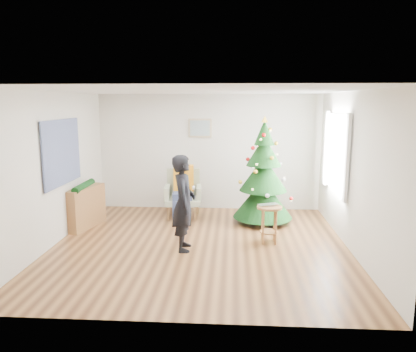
# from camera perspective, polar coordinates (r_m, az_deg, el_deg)

# --- Properties ---
(floor) EXTENTS (5.00, 5.00, 0.00)m
(floor) POSITION_cam_1_polar(r_m,az_deg,el_deg) (7.06, -1.14, -9.68)
(floor) COLOR brown
(floor) RESTS_ON ground
(ceiling) EXTENTS (5.00, 5.00, 0.00)m
(ceiling) POSITION_cam_1_polar(r_m,az_deg,el_deg) (6.64, -1.22, 11.90)
(ceiling) COLOR white
(ceiling) RESTS_ON wall_back
(wall_back) EXTENTS (5.00, 0.00, 5.00)m
(wall_back) POSITION_cam_1_polar(r_m,az_deg,el_deg) (9.20, 0.13, 3.35)
(wall_back) COLOR silver
(wall_back) RESTS_ON floor
(wall_front) EXTENTS (5.00, 0.00, 5.00)m
(wall_front) POSITION_cam_1_polar(r_m,az_deg,el_deg) (4.30, -3.98, -4.75)
(wall_front) COLOR silver
(wall_front) RESTS_ON floor
(wall_left) EXTENTS (0.00, 5.00, 5.00)m
(wall_left) POSITION_cam_1_polar(r_m,az_deg,el_deg) (7.37, -20.93, 0.93)
(wall_left) COLOR silver
(wall_left) RESTS_ON floor
(wall_right) EXTENTS (0.00, 5.00, 5.00)m
(wall_right) POSITION_cam_1_polar(r_m,az_deg,el_deg) (6.98, 19.73, 0.51)
(wall_right) COLOR silver
(wall_right) RESTS_ON floor
(window_panel) EXTENTS (0.04, 1.30, 1.40)m
(window_panel) POSITION_cam_1_polar(r_m,az_deg,el_deg) (7.90, 17.64, 3.18)
(window_panel) COLOR white
(window_panel) RESTS_ON wall_right
(curtains) EXTENTS (0.05, 1.75, 1.50)m
(curtains) POSITION_cam_1_polar(r_m,az_deg,el_deg) (7.90, 17.42, 3.18)
(curtains) COLOR white
(curtains) RESTS_ON wall_right
(christmas_tree) EXTENTS (1.20, 1.20, 2.16)m
(christmas_tree) POSITION_cam_1_polar(r_m,az_deg,el_deg) (8.19, 7.79, 0.07)
(christmas_tree) COLOR #3F2816
(christmas_tree) RESTS_ON floor
(stool) EXTENTS (0.43, 0.43, 0.65)m
(stool) POSITION_cam_1_polar(r_m,az_deg,el_deg) (7.17, 8.59, -6.70)
(stool) COLOR brown
(stool) RESTS_ON floor
(laptop) EXTENTS (0.42, 0.36, 0.03)m
(laptop) POSITION_cam_1_polar(r_m,az_deg,el_deg) (7.08, 8.66, -4.12)
(laptop) COLOR silver
(laptop) RESTS_ON stool
(armchair) EXTENTS (0.82, 0.75, 1.01)m
(armchair) POSITION_cam_1_polar(r_m,az_deg,el_deg) (8.68, -3.51, -3.32)
(armchair) COLOR #949F80
(armchair) RESTS_ON floor
(seated_person) EXTENTS (0.44, 0.63, 1.32)m
(seated_person) POSITION_cam_1_polar(r_m,az_deg,el_deg) (8.56, -3.54, -1.42)
(seated_person) COLOR navy
(seated_person) RESTS_ON armchair
(standing_man) EXTENTS (0.43, 0.61, 1.59)m
(standing_man) POSITION_cam_1_polar(r_m,az_deg,el_deg) (6.65, -3.44, -3.81)
(standing_man) COLOR black
(standing_man) RESTS_ON floor
(game_controller) EXTENTS (0.05, 0.13, 0.04)m
(game_controller) POSITION_cam_1_polar(r_m,az_deg,el_deg) (6.55, -2.03, -1.65)
(game_controller) COLOR white
(game_controller) RESTS_ON standing_man
(console) EXTENTS (0.54, 1.04, 0.80)m
(console) POSITION_cam_1_polar(r_m,az_deg,el_deg) (8.29, -16.93, -4.22)
(console) COLOR brown
(console) RESTS_ON floor
(garland) EXTENTS (0.14, 0.90, 0.14)m
(garland) POSITION_cam_1_polar(r_m,az_deg,el_deg) (8.19, -17.09, -1.38)
(garland) COLOR black
(garland) RESTS_ON console
(tapestry) EXTENTS (0.03, 1.50, 1.15)m
(tapestry) POSITION_cam_1_polar(r_m,az_deg,el_deg) (7.59, -19.84, 3.16)
(tapestry) COLOR black
(tapestry) RESTS_ON wall_left
(framed_picture) EXTENTS (0.52, 0.05, 0.42)m
(framed_picture) POSITION_cam_1_polar(r_m,az_deg,el_deg) (9.13, -1.14, 6.76)
(framed_picture) COLOR tan
(framed_picture) RESTS_ON wall_back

